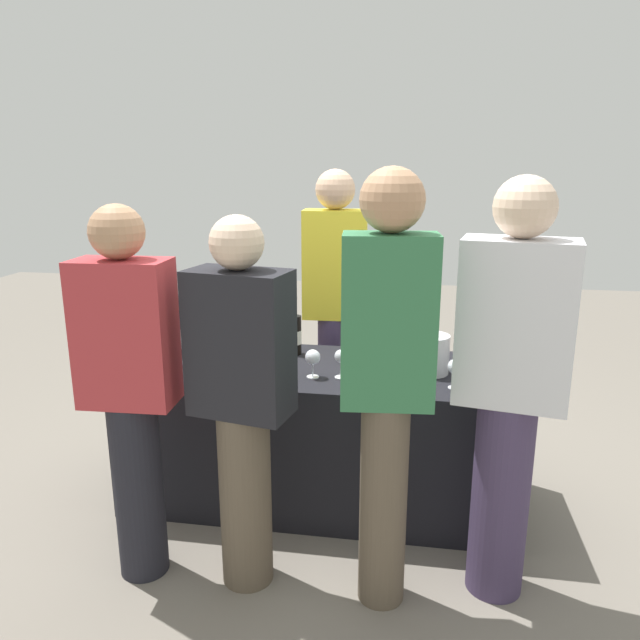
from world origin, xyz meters
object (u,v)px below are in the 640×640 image
object	(u,v)px
guest_1	(242,396)
wine_glass_5	(455,368)
wine_bottle_0	(180,332)
wine_glass_2	(268,357)
wine_bottle_4	(350,341)
wine_glass_4	(341,357)
server_pouring	(335,300)
wine_glass_3	(313,358)
wine_bottle_3	(295,334)
menu_board	(249,357)
guest_0	(130,385)
wine_bottle_2	(256,333)
ice_bucket	(430,354)
wine_glass_1	(231,349)
wine_glass_0	(178,344)
guest_2	(387,374)
guest_3	(510,382)
wine_bottle_1	(222,337)

from	to	relation	value
guest_1	wine_glass_5	bearing A→B (deg)	41.50
wine_bottle_0	wine_glass_2	world-z (taller)	wine_bottle_0
wine_bottle_0	wine_bottle_4	size ratio (longest dim) A/B	1.03
wine_bottle_0	wine_glass_4	xyz separation A→B (m)	(0.93, -0.25, -0.02)
wine_bottle_4	wine_glass_4	bearing A→B (deg)	-94.14
wine_glass_4	wine_glass_5	bearing A→B (deg)	-6.04
server_pouring	wine_glass_3	bearing A→B (deg)	87.44
wine_bottle_3	menu_board	size ratio (longest dim) A/B	0.40
wine_glass_2	guest_0	distance (m)	0.71
wine_glass_3	server_pouring	bearing A→B (deg)	89.86
wine_bottle_2	ice_bucket	bearing A→B (deg)	-9.28
wine_glass_1	guest_0	bearing A→B (deg)	-108.79
wine_glass_0	wine_bottle_3	bearing A→B (deg)	24.25
wine_bottle_0	menu_board	distance (m)	1.08
guest_0	guest_2	world-z (taller)	guest_2
ice_bucket	menu_board	xyz separation A→B (m)	(-1.25, 1.08, -0.44)
wine_bottle_2	wine_glass_2	size ratio (longest dim) A/B	2.25
wine_bottle_2	wine_glass_0	xyz separation A→B (m)	(-0.36, -0.22, -0.01)
wine_glass_1	wine_bottle_0	bearing A→B (deg)	153.59
wine_glass_3	guest_1	xyz separation A→B (m)	(-0.20, -0.55, 0.01)
ice_bucket	guest_1	size ratio (longest dim) A/B	0.12
wine_glass_2	guest_0	bearing A→B (deg)	-129.51
wine_bottle_2	guest_3	distance (m)	1.45
wine_bottle_2	guest_3	xyz separation A→B (m)	(1.23, -0.76, 0.07)
wine_glass_0	wine_glass_4	world-z (taller)	wine_glass_0
wine_glass_0	guest_1	world-z (taller)	guest_1
wine_glass_0	server_pouring	size ratio (longest dim) A/B	0.09
wine_bottle_2	guest_2	distance (m)	1.18
menu_board	wine_glass_1	bearing A→B (deg)	-65.23
guest_2	wine_glass_3	bearing A→B (deg)	118.70
wine_glass_3	guest_0	distance (m)	0.88
ice_bucket	guest_1	distance (m)	1.05
ice_bucket	wine_glass_2	bearing A→B (deg)	-166.44
wine_bottle_0	guest_3	distance (m)	1.80
guest_0	guest_1	xyz separation A→B (m)	(0.47, 0.02, -0.03)
wine_bottle_1	wine_bottle_3	world-z (taller)	wine_bottle_3
guest_2	ice_bucket	bearing A→B (deg)	71.13
wine_glass_0	menu_board	distance (m)	1.23
wine_glass_5	guest_3	xyz separation A→B (m)	(0.18, -0.40, 0.09)
menu_board	wine_bottle_0	bearing A→B (deg)	-83.27
wine_bottle_2	wine_bottle_1	bearing A→B (deg)	-161.81
server_pouring	wine_bottle_4	bearing A→B (deg)	104.74
server_pouring	menu_board	bearing A→B (deg)	-37.00
wine_glass_2	wine_bottle_2	bearing A→B (deg)	113.67
wine_bottle_2	menu_board	xyz separation A→B (m)	(-0.31, 0.92, -0.46)
wine_glass_4	guest_2	distance (m)	0.66
wine_bottle_2	wine_glass_2	distance (m)	0.38
wine_bottle_4	guest_2	world-z (taller)	guest_2
wine_bottle_2	wine_bottle_4	bearing A→B (deg)	-5.04
wine_glass_0	guest_2	world-z (taller)	guest_2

